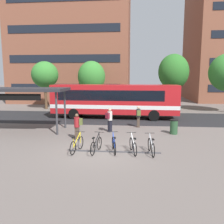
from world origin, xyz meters
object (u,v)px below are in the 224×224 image
object	(u,v)px
parked_bicycle_black_1	(96,145)
street_tree_3	(45,75)
parked_bicycle_blue_2	(114,145)
trash_bin	(174,127)
parked_bicycle_silver_4	(151,147)
street_tree_0	(92,77)
parked_bicycle_yellow_0	(77,145)
commuter_maroon_pack_0	(110,118)
commuter_olive_pack_1	(138,115)
city_bus	(115,100)
parked_bicycle_white_3	(133,146)
commuter_olive_pack_2	(77,125)
street_tree_2	(174,72)
transit_shelter	(22,91)

from	to	relation	value
parked_bicycle_black_1	street_tree_3	distance (m)	18.81
parked_bicycle_blue_2	trash_bin	xyz separation A→B (m)	(3.81, 4.32, 0.13)
parked_bicycle_silver_4	street_tree_0	world-z (taller)	street_tree_0
trash_bin	parked_bicycle_black_1	bearing A→B (deg)	-136.67
parked_bicycle_yellow_0	commuter_maroon_pack_0	xyz separation A→B (m)	(1.25, 4.65, 0.61)
parked_bicycle_yellow_0	trash_bin	xyz separation A→B (m)	(5.76, 4.47, 0.13)
parked_bicycle_blue_2	parked_bicycle_yellow_0	bearing A→B (deg)	83.36
parked_bicycle_blue_2	street_tree_0	world-z (taller)	street_tree_0
street_tree_0	commuter_olive_pack_1	bearing A→B (deg)	-63.57
city_bus	parked_bicycle_white_3	size ratio (longest dim) A/B	7.14
commuter_olive_pack_2	street_tree_2	size ratio (longest dim) A/B	0.25
trash_bin	street_tree_0	bearing A→B (deg)	121.09
parked_bicycle_white_3	transit_shelter	world-z (taller)	transit_shelter
transit_shelter	commuter_maroon_pack_0	world-z (taller)	transit_shelter
commuter_maroon_pack_0	commuter_olive_pack_2	distance (m)	2.90
transit_shelter	street_tree_2	xyz separation A→B (m)	(12.63, 12.20, 1.59)
commuter_maroon_pack_0	commuter_olive_pack_1	xyz separation A→B (m)	(2.09, 1.76, -0.03)
parked_bicycle_white_3	parked_bicycle_black_1	bearing A→B (deg)	80.10
street_tree_0	street_tree_2	bearing A→B (deg)	-8.77
parked_bicycle_yellow_0	street_tree_2	distance (m)	18.76
city_bus	trash_bin	world-z (taller)	city_bus
parked_bicycle_blue_2	commuter_olive_pack_1	distance (m)	6.44
parked_bicycle_yellow_0	commuter_olive_pack_2	size ratio (longest dim) A/B	1.02
parked_bicycle_yellow_0	transit_shelter	world-z (taller)	transit_shelter
parked_bicycle_blue_2	transit_shelter	xyz separation A→B (m)	(-7.02, 4.31, 2.56)
city_bus	parked_bicycle_white_3	bearing A→B (deg)	-78.45
parked_bicycle_white_3	transit_shelter	xyz separation A→B (m)	(-8.03, 4.38, 2.56)
parked_bicycle_yellow_0	parked_bicycle_blue_2	xyz separation A→B (m)	(1.96, 0.15, 0.00)
commuter_maroon_pack_0	street_tree_0	size ratio (longest dim) A/B	0.29
parked_bicycle_black_1	parked_bicycle_silver_4	distance (m)	2.86
parked_bicycle_yellow_0	street_tree_2	xyz separation A→B (m)	(7.57, 16.66, 4.15)
parked_bicycle_white_3	commuter_maroon_pack_0	distance (m)	4.92
parked_bicycle_black_1	street_tree_0	world-z (taller)	street_tree_0
parked_bicycle_silver_4	street_tree_3	bearing A→B (deg)	29.11
parked_bicycle_yellow_0	commuter_olive_pack_2	world-z (taller)	commuter_olive_pack_2
parked_bicycle_white_3	trash_bin	bearing A→B (deg)	-44.74
parked_bicycle_silver_4	commuter_maroon_pack_0	size ratio (longest dim) A/B	0.99
parked_bicycle_blue_2	street_tree_3	xyz separation A→B (m)	(-9.86, 15.96, 3.82)
parked_bicycle_yellow_0	street_tree_0	distance (m)	18.74
trash_bin	street_tree_0	xyz separation A→B (m)	(-8.29, 13.75, 3.46)
commuter_olive_pack_1	street_tree_2	size ratio (longest dim) A/B	0.25
street_tree_2	commuter_olive_pack_2	bearing A→B (deg)	-119.55
commuter_olive_pack_2	street_tree_3	world-z (taller)	street_tree_3
city_bus	parked_bicycle_black_1	size ratio (longest dim) A/B	7.10
street_tree_2	city_bus	bearing A→B (deg)	-136.41
city_bus	trash_bin	distance (m)	7.74
parked_bicycle_black_1	parked_bicycle_silver_4	world-z (taller)	same
transit_shelter	street_tree_3	distance (m)	12.06
city_bus	parked_bicycle_blue_2	world-z (taller)	city_bus
parked_bicycle_yellow_0	transit_shelter	xyz separation A→B (m)	(-5.06, 4.46, 2.56)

